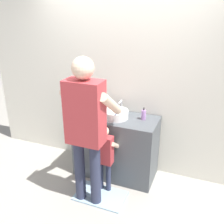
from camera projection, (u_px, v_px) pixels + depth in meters
name	position (u px, v px, depth m)	size (l,w,h in m)	color
ground_plane	(108.00, 185.00, 3.45)	(14.00, 14.00, 0.00)	#9E998E
back_wall	(125.00, 78.00, 3.47)	(4.40, 0.08, 2.70)	silver
vanity_cabinet	(116.00, 146.00, 3.54)	(1.12, 0.54, 0.89)	#4C5156
sink_basin	(116.00, 114.00, 3.33)	(0.34, 0.34, 0.11)	white
faucet	(121.00, 107.00, 3.50)	(0.18, 0.14, 0.18)	#B7BABF
toothbrush_cup	(94.00, 112.00, 3.42)	(0.07, 0.07, 0.21)	#D86666
soap_bottle	(144.00, 115.00, 3.28)	(0.06, 0.06, 0.17)	#B27FC6
bath_mat	(101.00, 196.00, 3.24)	(0.64, 0.40, 0.02)	#99B7CC
child_toddler	(105.00, 153.00, 3.15)	(0.29, 0.29, 0.93)	#2D334C
adult_parent	(86.00, 122.00, 2.78)	(0.56, 0.58, 1.81)	#2D334C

